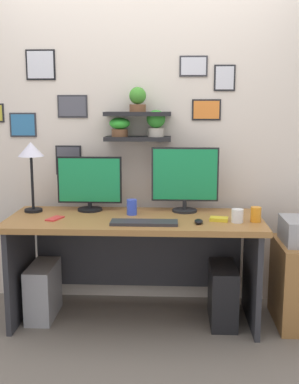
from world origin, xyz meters
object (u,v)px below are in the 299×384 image
Objects in this scene: coffee_mug at (237,216)px; water_cup at (132,207)px; pen_cup at (256,214)px; computer_tower_left at (43,291)px; desk at (136,244)px; computer_mouse at (199,221)px; desk_lamp at (31,156)px; monitor_right at (185,178)px; cell_phone at (55,218)px; scissors_tray at (219,219)px; keyboard at (144,223)px; monitor_left at (90,183)px; computer_tower_right at (223,294)px.

water_cup is at bearing 165.33° from coffee_mug.
computer_tower_left is at bearing 176.33° from pen_cup.
computer_mouse reaches higher than desk.
desk_lamp is at bearing 165.76° from computer_mouse.
computer_tower_left is (-0.67, -0.04, -0.35)m from desk.
monitor_right is 0.97m from cell_phone.
monitor_right is 1.21× the size of computer_tower_left.
monitor_right is 0.51m from coffee_mug.
computer_tower_left is (-1.36, 0.12, -0.60)m from coffee_mug.
computer_tower_left is at bearing 176.27° from scissors_tray.
coffee_mug is (0.61, 0.08, 0.04)m from keyboard.
monitor_left is at bearing 155.28° from desk.
coffee_mug is (1.04, -0.32, -0.16)m from monitor_left.
cell_phone is at bearing 175.61° from computer_mouse.
pen_cup is 0.25m from scissors_tray.
monitor_right reaches higher than cell_phone.
computer_tower_right is (0.65, -0.10, -0.60)m from water_cup.
computer_tower_left is at bearing -176.56° from desk.
pen_cup is 0.83× the size of scissors_tray.
coffee_mug is at bearing -16.95° from monitor_left.
keyboard is at bearing -42.97° from monitor_left.
desk_lamp is 4.61× the size of water_cup.
computer_tower_right is (0.62, -0.07, -0.34)m from desk.
pen_cup is (0.12, 0.02, 0.01)m from coffee_mug.
cell_phone is at bearing -123.41° from monitor_left.
pen_cup is (0.74, 0.10, 0.04)m from keyboard.
monitor_left is 0.98m from scissors_tray.
water_cup is (0.32, -0.13, -0.15)m from monitor_left.
computer_mouse is 0.60m from computer_tower_right.
monitor_left is 1.07× the size of keyboard.
desk is at bearing 170.56° from pen_cup.
computer_mouse is at bearing -14.24° from desk_lamp.
computer_tower_right is at bearing 130.45° from coffee_mug.
computer_mouse is at bearing -148.65° from scissors_tray.
keyboard is at bearing -14.70° from computer_tower_left.
computer_mouse is at bearing -27.31° from water_cup.
desk_lamp is 0.98m from computer_tower_left.
computer_tower_left is at bearing -57.57° from desk_lamp.
computer_mouse reaches higher than computer_tower_left.
pen_cup is at bearing -8.36° from desk_lamp.
computer_tower_left is (-0.64, -0.07, -0.61)m from water_cup.
scissors_tray is 1.09× the size of water_cup.
desk is at bearing -7.20° from desk_lamp.
keyboard reaches higher than computer_tower_right.
keyboard is 0.51m from scissors_tray.
scissors_tray is at bearing 31.35° from computer_mouse.
desk is at bearing 3.44° from computer_tower_left.
computer_mouse is 1.29m from desk_lamp.
computer_tower_left is (-0.32, -0.20, -0.76)m from monitor_left.
pen_cup is 0.91× the size of water_cup.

